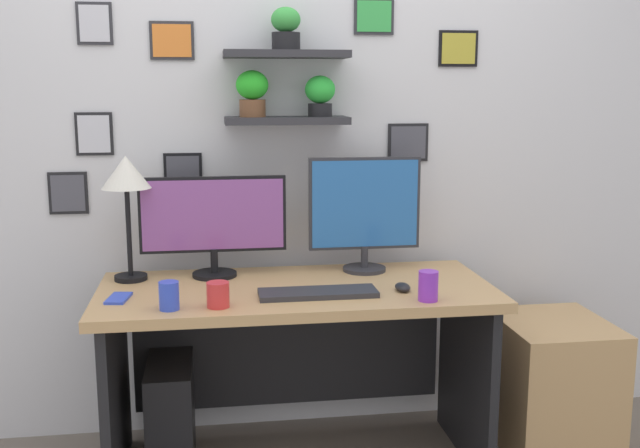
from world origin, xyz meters
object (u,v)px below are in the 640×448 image
Objects in this scene: cell_phone at (118,298)px; computer_tower_left at (171,413)px; computer_mouse at (403,287)px; water_cup at (428,286)px; coffee_mug at (218,295)px; monitor_right at (365,210)px; desk_lamp at (126,181)px; monitor_left at (213,221)px; pen_cup at (169,296)px; keyboard at (318,293)px; desk at (295,335)px; drawer_cabinet at (552,384)px.

computer_tower_left is (0.16, 0.18, -0.54)m from cell_phone.
water_cup reaches higher than computer_mouse.
cell_phone is 1.56× the size of coffee_mug.
desk_lamp reaches higher than monitor_right.
monitor_left is 0.51m from cell_phone.
monitor_right is 0.93m from pen_cup.
keyboard is 0.41m from water_cup.
coffee_mug is (-0.70, -0.11, 0.03)m from computer_mouse.
computer_mouse is at bearing -23.74° from desk.
desk is 0.49m from computer_mouse.
pen_cup is 0.91× the size of water_cup.
desk is 0.61m from pen_cup.
water_cup is at bearing -31.99° from monitor_left.
keyboard is 0.80× the size of drawer_cabinet.
pen_cup is at bearing -178.12° from coffee_mug.
cell_phone is at bearing -168.58° from desk.
desk is 13.86× the size of water_cup.
desk is 0.60m from computer_tower_left.
coffee_mug reaches higher than drawer_cabinet.
cell_phone is (-0.35, -0.30, -0.22)m from monitor_left.
computer_mouse is (0.39, -0.17, 0.23)m from desk.
computer_tower_left is (-0.19, -0.12, -0.77)m from monitor_left.
desk is 2.77× the size of drawer_cabinet.
computer_tower_left is (-0.57, 0.23, -0.55)m from keyboard.
water_cup is 0.88m from drawer_cabinet.
pen_cup is 0.23× the size of computer_tower_left.
computer_mouse is 0.86m from drawer_cabinet.
monitor_left is 0.51m from pen_cup.
computer_mouse is at bearing -76.65° from monitor_right.
monitor_left is at bearing 136.98° from keyboard.
keyboard is 0.88m from desk_lamp.
pen_cup reaches higher than keyboard.
water_cup reaches higher than drawer_cabinet.
pen_cup is at bearing -109.54° from monitor_left.
drawer_cabinet is (1.39, 0.25, -0.52)m from coffee_mug.
monitor_right reaches higher than computer_tower_left.
cell_phone is 1.13m from water_cup.
monitor_right is 5.31× the size of coffee_mug.
cell_phone is 0.39m from coffee_mug.
pen_cup reaches higher than computer_mouse.
coffee_mug is at bearing -88.89° from monitor_left.
pen_cup is (-0.87, -0.11, 0.04)m from computer_mouse.
drawer_cabinet is (0.70, 0.14, -0.49)m from computer_mouse.
computer_mouse reaches higher than cell_phone.
desk_lamp is 4.99× the size of pen_cup.
desk is at bearing 145.25° from water_cup.
desk is at bearing -5.08° from computer_tower_left.
monitor_right is 1.05m from cell_phone.
desk is at bearing -152.30° from monitor_right.
desk_lamp is 1.24m from water_cup.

